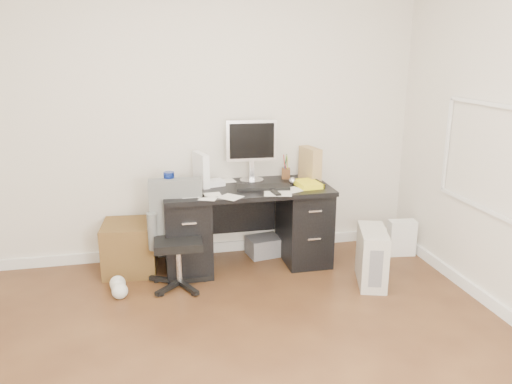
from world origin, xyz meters
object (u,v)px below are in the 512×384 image
(keyboard, at_px, (263,187))
(lcd_monitor, at_px, (252,151))
(pc_tower, at_px, (372,257))
(wicker_basket, at_px, (130,247))
(office_chair, at_px, (178,236))
(desk, at_px, (247,223))

(keyboard, bearing_deg, lcd_monitor, 109.15)
(lcd_monitor, height_order, pc_tower, lcd_monitor)
(keyboard, height_order, wicker_basket, keyboard)
(lcd_monitor, height_order, keyboard, lcd_monitor)
(office_chair, xyz_separation_m, pc_tower, (1.62, -0.30, -0.21))
(office_chair, bearing_deg, desk, 28.12)
(lcd_monitor, bearing_deg, wicker_basket, -171.60)
(lcd_monitor, bearing_deg, pc_tower, -38.91)
(keyboard, xyz_separation_m, pc_tower, (0.83, -0.52, -0.52))
(desk, relative_size, lcd_monitor, 2.54)
(desk, bearing_deg, lcd_monitor, 64.57)
(office_chair, bearing_deg, lcd_monitor, 36.00)
(lcd_monitor, height_order, wicker_basket, lcd_monitor)
(desk, xyz_separation_m, pc_tower, (0.97, -0.62, -0.16))
(lcd_monitor, bearing_deg, office_chair, -142.87)
(desk, relative_size, pc_tower, 3.11)
(office_chair, xyz_separation_m, wicker_basket, (-0.41, 0.39, -0.22))
(desk, xyz_separation_m, keyboard, (0.13, -0.09, 0.36))
(pc_tower, bearing_deg, lcd_monitor, 155.36)
(keyboard, height_order, pc_tower, keyboard)
(lcd_monitor, distance_m, keyboard, 0.39)
(keyboard, relative_size, office_chair, 0.52)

